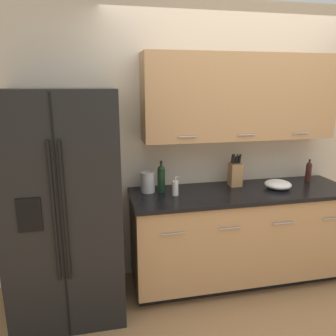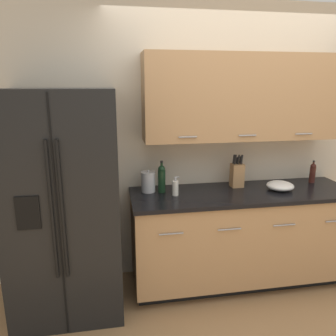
{
  "view_description": "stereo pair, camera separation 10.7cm",
  "coord_description": "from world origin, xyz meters",
  "px_view_note": "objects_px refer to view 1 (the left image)",
  "views": [
    {
      "loc": [
        -1.31,
        -1.73,
        1.86
      ],
      "look_at": [
        -0.74,
        0.93,
        1.16
      ],
      "focal_mm": 35.0,
      "sensor_mm": 36.0,
      "label": 1
    },
    {
      "loc": [
        -1.21,
        -1.75,
        1.86
      ],
      "look_at": [
        -0.74,
        0.93,
        1.16
      ],
      "focal_mm": 35.0,
      "sensor_mm": 36.0,
      "label": 2
    }
  ],
  "objects_px": {
    "wine_bottle": "(161,178)",
    "soap_dispenser": "(175,188)",
    "knife_block": "(235,174)",
    "oil_bottle": "(309,171)",
    "mixing_bowl": "(278,184)",
    "refrigerator": "(65,206)",
    "steel_canister": "(148,182)"
  },
  "relations": [
    {
      "from": "steel_canister",
      "to": "mixing_bowl",
      "type": "distance_m",
      "value": 1.22
    },
    {
      "from": "oil_bottle",
      "to": "steel_canister",
      "type": "distance_m",
      "value": 1.64
    },
    {
      "from": "refrigerator",
      "to": "mixing_bowl",
      "type": "distance_m",
      "value": 1.91
    },
    {
      "from": "knife_block",
      "to": "oil_bottle",
      "type": "relative_size",
      "value": 1.42
    },
    {
      "from": "wine_bottle",
      "to": "knife_block",
      "type": "bearing_deg",
      "value": 3.01
    },
    {
      "from": "wine_bottle",
      "to": "steel_canister",
      "type": "height_order",
      "value": "wine_bottle"
    },
    {
      "from": "knife_block",
      "to": "oil_bottle",
      "type": "height_order",
      "value": "knife_block"
    },
    {
      "from": "wine_bottle",
      "to": "oil_bottle",
      "type": "relative_size",
      "value": 1.3
    },
    {
      "from": "knife_block",
      "to": "wine_bottle",
      "type": "xyz_separation_m",
      "value": [
        -0.73,
        -0.04,
        0.01
      ]
    },
    {
      "from": "soap_dispenser",
      "to": "refrigerator",
      "type": "bearing_deg",
      "value": -175.63
    },
    {
      "from": "refrigerator",
      "to": "soap_dispenser",
      "type": "height_order",
      "value": "refrigerator"
    },
    {
      "from": "wine_bottle",
      "to": "mixing_bowl",
      "type": "relative_size",
      "value": 1.18
    },
    {
      "from": "oil_bottle",
      "to": "mixing_bowl",
      "type": "height_order",
      "value": "oil_bottle"
    },
    {
      "from": "knife_block",
      "to": "wine_bottle",
      "type": "relative_size",
      "value": 1.09
    },
    {
      "from": "mixing_bowl",
      "to": "wine_bottle",
      "type": "bearing_deg",
      "value": 173.21
    },
    {
      "from": "soap_dispenser",
      "to": "steel_canister",
      "type": "height_order",
      "value": "steel_canister"
    },
    {
      "from": "wine_bottle",
      "to": "soap_dispenser",
      "type": "relative_size",
      "value": 1.7
    },
    {
      "from": "oil_bottle",
      "to": "knife_block",
      "type": "bearing_deg",
      "value": -179.88
    },
    {
      "from": "mixing_bowl",
      "to": "knife_block",
      "type": "bearing_deg",
      "value": 154.9
    },
    {
      "from": "knife_block",
      "to": "mixing_bowl",
      "type": "xyz_separation_m",
      "value": [
        0.36,
        -0.17,
        -0.08
      ]
    },
    {
      "from": "oil_bottle",
      "to": "steel_canister",
      "type": "xyz_separation_m",
      "value": [
        -1.64,
        -0.01,
        -0.01
      ]
    },
    {
      "from": "knife_block",
      "to": "oil_bottle",
      "type": "xyz_separation_m",
      "value": [
        0.79,
        0.0,
        -0.02
      ]
    },
    {
      "from": "knife_block",
      "to": "soap_dispenser",
      "type": "distance_m",
      "value": 0.65
    },
    {
      "from": "oil_bottle",
      "to": "soap_dispenser",
      "type": "bearing_deg",
      "value": -173.86
    },
    {
      "from": "soap_dispenser",
      "to": "oil_bottle",
      "type": "xyz_separation_m",
      "value": [
        1.42,
        0.15,
        0.03
      ]
    },
    {
      "from": "soap_dispenser",
      "to": "oil_bottle",
      "type": "height_order",
      "value": "oil_bottle"
    },
    {
      "from": "oil_bottle",
      "to": "mixing_bowl",
      "type": "bearing_deg",
      "value": -158.58
    },
    {
      "from": "refrigerator",
      "to": "oil_bottle",
      "type": "height_order",
      "value": "refrigerator"
    },
    {
      "from": "knife_block",
      "to": "mixing_bowl",
      "type": "distance_m",
      "value": 0.4
    },
    {
      "from": "wine_bottle",
      "to": "soap_dispenser",
      "type": "distance_m",
      "value": 0.16
    },
    {
      "from": "oil_bottle",
      "to": "steel_canister",
      "type": "height_order",
      "value": "oil_bottle"
    },
    {
      "from": "knife_block",
      "to": "oil_bottle",
      "type": "bearing_deg",
      "value": 0.12
    }
  ]
}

